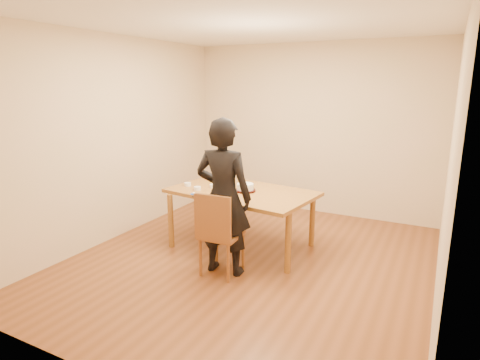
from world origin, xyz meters
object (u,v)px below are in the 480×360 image
at_px(dining_chair, 222,235).
at_px(cake, 245,187).
at_px(cake_plate, 245,190).
at_px(dining_table, 242,192).
at_px(person, 224,197).

height_order(dining_chair, cake, cake).
relative_size(dining_chair, cake_plate, 1.53).
xyz_separation_m(dining_chair, cake_plate, (-0.10, 0.76, 0.31)).
relative_size(dining_chair, cake, 1.93).
height_order(dining_table, dining_chair, dining_table).
height_order(cake, person, person).
bearing_deg(cake_plate, dining_chair, -82.83).
distance_m(dining_chair, person, 0.42).
xyz_separation_m(dining_chair, person, (-0.00, 0.05, 0.42)).
height_order(dining_chair, person, person).
height_order(cake_plate, cake, cake).
height_order(dining_table, cake, cake).
bearing_deg(person, dining_table, -84.18).
distance_m(cake, person, 0.73).
distance_m(dining_table, cake, 0.09).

